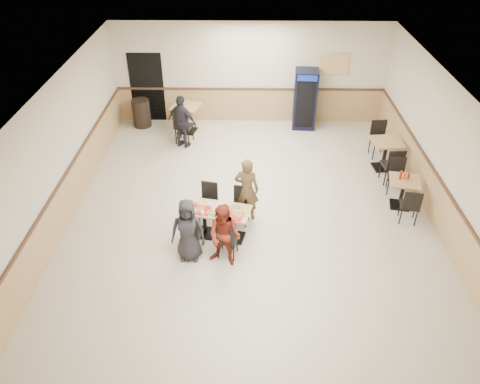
{
  "coord_description": "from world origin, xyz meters",
  "views": [
    {
      "loc": [
        -0.11,
        -8.31,
        6.33
      ],
      "look_at": [
        -0.23,
        -0.5,
        1.02
      ],
      "focal_mm": 35.0,
      "sensor_mm": 36.0,
      "label": 1
    }
  ],
  "objects_px": {
    "trash_bin": "(142,113)",
    "pepsi_cooler": "(305,99)",
    "side_table_far": "(385,150)",
    "main_table": "(219,219)",
    "back_table": "(186,114)",
    "diner_woman_left": "(188,230)",
    "diner_man_opposite": "(247,189)",
    "lone_diner": "(182,122)",
    "side_table_near": "(403,189)",
    "diner_woman_right": "(225,236)"
  },
  "relations": [
    {
      "from": "trash_bin",
      "to": "pepsi_cooler",
      "type": "bearing_deg",
      "value": 0.5
    },
    {
      "from": "side_table_far",
      "to": "trash_bin",
      "type": "distance_m",
      "value": 7.11
    },
    {
      "from": "side_table_far",
      "to": "main_table",
      "type": "bearing_deg",
      "value": -145.4
    },
    {
      "from": "back_table",
      "to": "trash_bin",
      "type": "height_order",
      "value": "trash_bin"
    },
    {
      "from": "main_table",
      "to": "diner_woman_left",
      "type": "xyz_separation_m",
      "value": [
        -0.56,
        -0.67,
        0.22
      ]
    },
    {
      "from": "diner_man_opposite",
      "to": "trash_bin",
      "type": "distance_m",
      "value": 5.54
    },
    {
      "from": "side_table_far",
      "to": "back_table",
      "type": "xyz_separation_m",
      "value": [
        -5.3,
        2.03,
        0.02
      ]
    },
    {
      "from": "diner_man_opposite",
      "to": "back_table",
      "type": "xyz_separation_m",
      "value": [
        -1.77,
        4.18,
        -0.19
      ]
    },
    {
      "from": "diner_woman_left",
      "to": "back_table",
      "type": "relative_size",
      "value": 1.46
    },
    {
      "from": "lone_diner",
      "to": "pepsi_cooler",
      "type": "bearing_deg",
      "value": -132.98
    },
    {
      "from": "side_table_near",
      "to": "back_table",
      "type": "relative_size",
      "value": 0.83
    },
    {
      "from": "diner_woman_right",
      "to": "back_table",
      "type": "distance_m",
      "value": 5.83
    },
    {
      "from": "lone_diner",
      "to": "trash_bin",
      "type": "relative_size",
      "value": 1.81
    },
    {
      "from": "trash_bin",
      "to": "back_table",
      "type": "bearing_deg",
      "value": -14.08
    },
    {
      "from": "diner_man_opposite",
      "to": "trash_bin",
      "type": "relative_size",
      "value": 1.77
    },
    {
      "from": "main_table",
      "to": "diner_woman_left",
      "type": "bearing_deg",
      "value": -117.9
    },
    {
      "from": "main_table",
      "to": "diner_man_opposite",
      "type": "relative_size",
      "value": 0.93
    },
    {
      "from": "diner_man_opposite",
      "to": "trash_bin",
      "type": "bearing_deg",
      "value": -45.27
    },
    {
      "from": "main_table",
      "to": "pepsi_cooler",
      "type": "relative_size",
      "value": 0.79
    },
    {
      "from": "side_table_far",
      "to": "pepsi_cooler",
      "type": "bearing_deg",
      "value": 127.16
    },
    {
      "from": "main_table",
      "to": "lone_diner",
      "type": "relative_size",
      "value": 0.92
    },
    {
      "from": "diner_man_opposite",
      "to": "back_table",
      "type": "relative_size",
      "value": 1.59
    },
    {
      "from": "side_table_far",
      "to": "trash_bin",
      "type": "xyz_separation_m",
      "value": [
        -6.7,
        2.38,
        -0.11
      ]
    },
    {
      "from": "diner_man_opposite",
      "to": "back_table",
      "type": "bearing_deg",
      "value": -57.26
    },
    {
      "from": "diner_man_opposite",
      "to": "side_table_far",
      "type": "bearing_deg",
      "value": -138.84
    },
    {
      "from": "back_table",
      "to": "side_table_near",
      "type": "bearing_deg",
      "value": -34.95
    },
    {
      "from": "main_table",
      "to": "trash_bin",
      "type": "relative_size",
      "value": 1.65
    },
    {
      "from": "side_table_near",
      "to": "trash_bin",
      "type": "height_order",
      "value": "trash_bin"
    },
    {
      "from": "main_table",
      "to": "side_table_near",
      "type": "relative_size",
      "value": 1.78
    },
    {
      "from": "side_table_near",
      "to": "back_table",
      "type": "xyz_separation_m",
      "value": [
        -5.3,
        3.71,
        0.08
      ]
    },
    {
      "from": "side_table_near",
      "to": "pepsi_cooler",
      "type": "xyz_separation_m",
      "value": [
        -1.83,
        4.1,
        0.41
      ]
    },
    {
      "from": "diner_woman_left",
      "to": "diner_man_opposite",
      "type": "distance_m",
      "value": 1.75
    },
    {
      "from": "diner_woman_right",
      "to": "side_table_far",
      "type": "bearing_deg",
      "value": 63.8
    },
    {
      "from": "lone_diner",
      "to": "back_table",
      "type": "relative_size",
      "value": 1.62
    },
    {
      "from": "lone_diner",
      "to": "side_table_far",
      "type": "height_order",
      "value": "lone_diner"
    },
    {
      "from": "diner_man_opposite",
      "to": "side_table_far",
      "type": "xyz_separation_m",
      "value": [
        3.53,
        2.15,
        -0.21
      ]
    },
    {
      "from": "trash_bin",
      "to": "diner_woman_left",
      "type": "bearing_deg",
      "value": -70.8
    },
    {
      "from": "pepsi_cooler",
      "to": "trash_bin",
      "type": "bearing_deg",
      "value": -175.43
    },
    {
      "from": "diner_woman_left",
      "to": "diner_man_opposite",
      "type": "xyz_separation_m",
      "value": [
        1.12,
        1.34,
        0.06
      ]
    },
    {
      "from": "diner_woman_right",
      "to": "side_table_far",
      "type": "height_order",
      "value": "diner_woman_right"
    },
    {
      "from": "main_table",
      "to": "trash_bin",
      "type": "height_order",
      "value": "trash_bin"
    },
    {
      "from": "back_table",
      "to": "pepsi_cooler",
      "type": "distance_m",
      "value": 3.51
    },
    {
      "from": "diner_woman_right",
      "to": "side_table_far",
      "type": "distance_m",
      "value": 5.37
    },
    {
      "from": "back_table",
      "to": "main_table",
      "type": "bearing_deg",
      "value": -75.99
    },
    {
      "from": "diner_woman_left",
      "to": "trash_bin",
      "type": "xyz_separation_m",
      "value": [
        -2.04,
        5.87,
        -0.26
      ]
    },
    {
      "from": "diner_man_opposite",
      "to": "pepsi_cooler",
      "type": "xyz_separation_m",
      "value": [
        1.7,
        4.57,
        0.14
      ]
    },
    {
      "from": "diner_woman_left",
      "to": "trash_bin",
      "type": "relative_size",
      "value": 1.63
    },
    {
      "from": "diner_woman_left",
      "to": "diner_woman_right",
      "type": "relative_size",
      "value": 1.0
    },
    {
      "from": "pepsi_cooler",
      "to": "lone_diner",
      "type": "bearing_deg",
      "value": -155.06
    },
    {
      "from": "diner_man_opposite",
      "to": "back_table",
      "type": "height_order",
      "value": "diner_man_opposite"
    }
  ]
}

